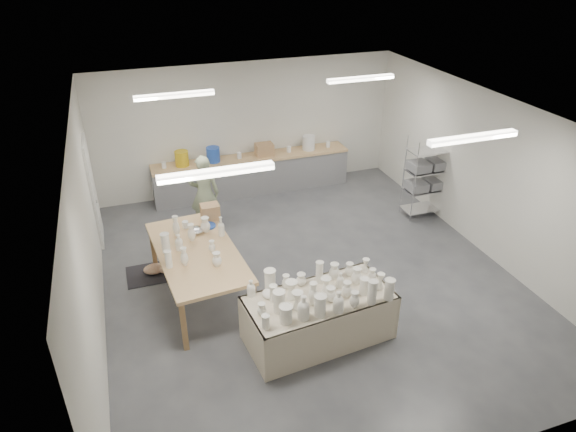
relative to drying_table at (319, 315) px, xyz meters
name	(u,v)px	position (x,y,z in m)	size (l,w,h in m)	color
room	(303,171)	(0.33, 1.61, 1.62)	(8.00, 8.02, 3.00)	#424449
back_counter	(252,173)	(0.42, 5.20, 0.05)	(4.60, 0.60, 1.24)	tan
wire_shelf	(427,176)	(3.63, 2.92, 0.48)	(0.88, 0.48, 1.80)	silver
drying_table	(319,315)	(0.00, 0.00, 0.00)	(2.26, 1.24, 1.14)	olive
work_table	(197,247)	(-1.46, 1.73, 0.47)	(1.42, 2.54, 1.30)	tan
rug	(155,273)	(-2.16, 2.53, -0.42)	(1.00, 0.70, 0.02)	black
cat	(156,269)	(-2.15, 2.52, -0.33)	(0.43, 0.33, 0.17)	white
potter	(205,194)	(-0.95, 3.79, 0.39)	(0.60, 0.40, 1.65)	#99A681
red_stool	(204,213)	(-0.95, 4.06, -0.18)	(0.39, 0.39, 0.28)	#B02A19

